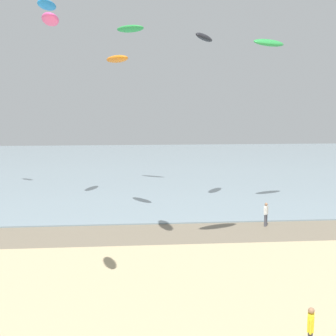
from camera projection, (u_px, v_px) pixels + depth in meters
wet_sand_strip at (158, 234)px, 31.14m from camera, size 120.00×5.06×0.01m
sea at (141, 165)px, 68.19m from camera, size 160.00×70.00×0.10m
person_far_down_beach at (310, 330)px, 15.84m from camera, size 0.35×0.53×1.71m
person_trailing_behind at (266, 214)px, 33.05m from camera, size 0.39×0.48×1.71m
kite_aloft_0 at (130, 29)px, 46.70m from camera, size 3.28×2.73×0.92m
kite_aloft_1 at (47, 5)px, 38.13m from camera, size 1.90×3.31×0.91m
kite_aloft_2 at (117, 59)px, 34.86m from camera, size 2.35×3.15×0.65m
kite_aloft_4 at (204, 37)px, 38.51m from camera, size 2.56×3.34×0.94m
kite_aloft_6 at (269, 43)px, 37.76m from camera, size 3.33×2.36×0.91m
kite_aloft_7 at (50, 19)px, 18.31m from camera, size 1.17×2.25×0.53m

